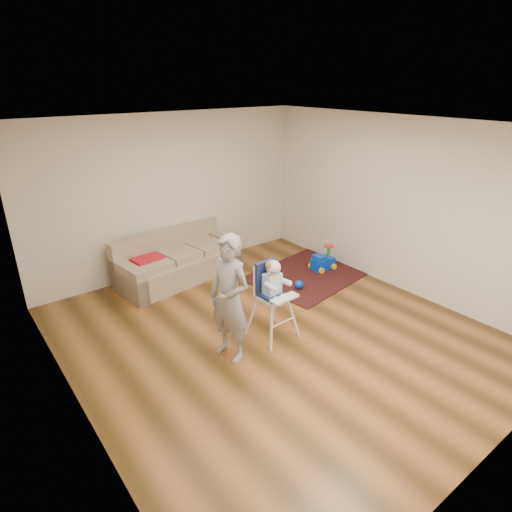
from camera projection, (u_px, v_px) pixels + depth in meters
ground at (274, 333)px, 5.78m from camera, size 5.50×5.50×0.00m
room_envelope at (250, 190)px, 5.44m from camera, size 5.04×5.52×2.72m
sofa at (179, 257)px, 7.20m from camera, size 2.19×1.13×0.81m
side_table at (152, 273)px, 6.98m from camera, size 0.48×0.48×0.48m
area_rug at (308, 274)px, 7.49m from camera, size 2.18×1.76×0.02m
ride_on_toy at (323, 258)px, 7.60m from camera, size 0.40×0.30×0.43m
toy_ball at (299, 285)px, 6.94m from camera, size 0.14×0.14×0.14m
high_chair at (273, 300)px, 5.53m from camera, size 0.53×0.53×1.10m
adult at (230, 299)px, 5.02m from camera, size 0.49×0.64×1.59m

